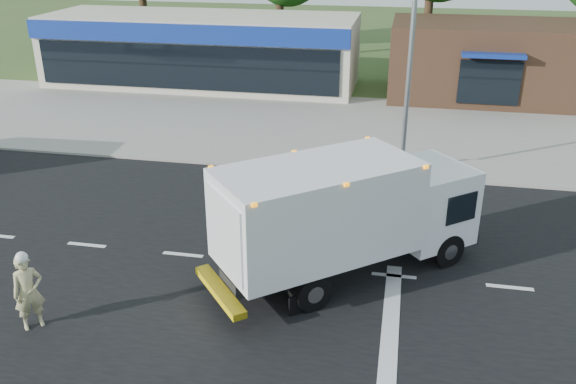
# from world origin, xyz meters

# --- Properties ---
(ground) EXTENTS (120.00, 120.00, 0.00)m
(ground) POSITION_xyz_m (0.00, 0.00, 0.00)
(ground) COLOR #385123
(ground) RESTS_ON ground
(road_asphalt) EXTENTS (60.00, 14.00, 0.02)m
(road_asphalt) POSITION_xyz_m (0.00, 0.00, 0.00)
(road_asphalt) COLOR black
(road_asphalt) RESTS_ON ground
(sidewalk) EXTENTS (60.00, 2.40, 0.12)m
(sidewalk) POSITION_xyz_m (0.00, 8.20, 0.06)
(sidewalk) COLOR gray
(sidewalk) RESTS_ON ground
(parking_apron) EXTENTS (60.00, 9.00, 0.02)m
(parking_apron) POSITION_xyz_m (0.00, 14.00, 0.01)
(parking_apron) COLOR gray
(parking_apron) RESTS_ON ground
(lane_markings) EXTENTS (55.20, 7.00, 0.01)m
(lane_markings) POSITION_xyz_m (1.35, -1.35, 0.02)
(lane_markings) COLOR silver
(lane_markings) RESTS_ON road_asphalt
(ems_box_truck) EXTENTS (7.25, 6.54, 3.32)m
(ems_box_truck) POSITION_xyz_m (1.61, -0.18, 1.92)
(ems_box_truck) COLOR black
(ems_box_truck) RESTS_ON ground
(emergency_worker) EXTENTS (0.81, 0.81, 2.00)m
(emergency_worker) POSITION_xyz_m (-5.26, -3.90, 0.98)
(emergency_worker) COLOR tan
(emergency_worker) RESTS_ON ground
(retail_strip_mall) EXTENTS (18.00, 6.20, 4.00)m
(retail_strip_mall) POSITION_xyz_m (-9.00, 19.93, 2.01)
(retail_strip_mall) COLOR beige
(retail_strip_mall) RESTS_ON ground
(brown_storefront) EXTENTS (10.00, 6.70, 4.00)m
(brown_storefront) POSITION_xyz_m (7.00, 19.98, 2.00)
(brown_storefront) COLOR #382316
(brown_storefront) RESTS_ON ground
(traffic_signal_pole) EXTENTS (3.51, 0.25, 8.00)m
(traffic_signal_pole) POSITION_xyz_m (2.35, 7.60, 4.92)
(traffic_signal_pole) COLOR gray
(traffic_signal_pole) RESTS_ON ground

